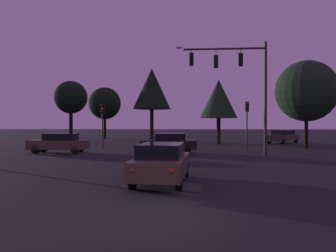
{
  "coord_description": "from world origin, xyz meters",
  "views": [
    {
      "loc": [
        0.88,
        -8.03,
        2.32
      ],
      "look_at": [
        -0.56,
        17.39,
        2.06
      ],
      "focal_mm": 35.09,
      "sensor_mm": 36.0,
      "label": 1
    }
  ],
  "objects_px": {
    "tree_left_far": "(219,99)",
    "tree_right_cluster": "(152,89)",
    "car_crossing_right": "(169,143)",
    "tree_center_horizon": "(306,91)",
    "car_nearside_lane": "(162,162)",
    "traffic_light_corner_left": "(247,115)",
    "traffic_signal_mast_arm": "(238,75)",
    "car_crossing_left": "(59,143)",
    "tree_behind_sign": "(105,103)",
    "traffic_light_corner_right": "(102,117)",
    "tree_lot_edge": "(71,98)",
    "car_far_lane": "(283,136)"
  },
  "relations": [
    {
      "from": "tree_left_far",
      "to": "tree_right_cluster",
      "type": "distance_m",
      "value": 10.95
    },
    {
      "from": "car_crossing_right",
      "to": "tree_center_horizon",
      "type": "distance_m",
      "value": 13.7
    },
    {
      "from": "tree_right_cluster",
      "to": "car_nearside_lane",
      "type": "bearing_deg",
      "value": -83.19
    },
    {
      "from": "traffic_light_corner_left",
      "to": "car_nearside_lane",
      "type": "bearing_deg",
      "value": -110.43
    },
    {
      "from": "car_nearside_lane",
      "to": "traffic_signal_mast_arm",
      "type": "bearing_deg",
      "value": 66.83
    },
    {
      "from": "traffic_light_corner_left",
      "to": "tree_center_horizon",
      "type": "distance_m",
      "value": 5.68
    },
    {
      "from": "car_crossing_left",
      "to": "traffic_signal_mast_arm",
      "type": "bearing_deg",
      "value": -4.53
    },
    {
      "from": "car_crossing_left",
      "to": "tree_behind_sign",
      "type": "relative_size",
      "value": 0.61
    },
    {
      "from": "tree_behind_sign",
      "to": "tree_left_far",
      "type": "height_order",
      "value": "tree_behind_sign"
    },
    {
      "from": "car_crossing_right",
      "to": "traffic_light_corner_right",
      "type": "bearing_deg",
      "value": 154.34
    },
    {
      "from": "tree_behind_sign",
      "to": "tree_lot_edge",
      "type": "distance_m",
      "value": 10.53
    },
    {
      "from": "traffic_light_corner_left",
      "to": "tree_left_far",
      "type": "distance_m",
      "value": 6.53
    },
    {
      "from": "traffic_light_corner_right",
      "to": "tree_left_far",
      "type": "relative_size",
      "value": 0.57
    },
    {
      "from": "car_far_lane",
      "to": "tree_behind_sign",
      "type": "distance_m",
      "value": 24.78
    },
    {
      "from": "car_crossing_left",
      "to": "tree_left_far",
      "type": "height_order",
      "value": "tree_left_far"
    },
    {
      "from": "car_crossing_left",
      "to": "tree_behind_sign",
      "type": "bearing_deg",
      "value": 95.44
    },
    {
      "from": "car_nearside_lane",
      "to": "tree_left_far",
      "type": "distance_m",
      "value": 23.75
    },
    {
      "from": "car_crossing_right",
      "to": "tree_lot_edge",
      "type": "bearing_deg",
      "value": 135.82
    },
    {
      "from": "traffic_signal_mast_arm",
      "to": "car_nearside_lane",
      "type": "relative_size",
      "value": 1.78
    },
    {
      "from": "tree_left_far",
      "to": "tree_center_horizon",
      "type": "distance_m",
      "value": 9.23
    },
    {
      "from": "traffic_light_corner_right",
      "to": "car_far_lane",
      "type": "distance_m",
      "value": 20.33
    },
    {
      "from": "car_crossing_right",
      "to": "car_nearside_lane",
      "type": "bearing_deg",
      "value": -88.07
    },
    {
      "from": "tree_left_far",
      "to": "tree_lot_edge",
      "type": "height_order",
      "value": "tree_lot_edge"
    },
    {
      "from": "traffic_light_corner_right",
      "to": "tree_lot_edge",
      "type": "distance_m",
      "value": 10.56
    },
    {
      "from": "tree_center_horizon",
      "to": "tree_right_cluster",
      "type": "xyz_separation_m",
      "value": [
        -15.21,
        13.0,
        1.62
      ]
    },
    {
      "from": "car_crossing_left",
      "to": "tree_lot_edge",
      "type": "relative_size",
      "value": 0.65
    },
    {
      "from": "car_nearside_lane",
      "to": "car_crossing_right",
      "type": "distance_m",
      "value": 12.28
    },
    {
      "from": "tree_behind_sign",
      "to": "tree_center_horizon",
      "type": "bearing_deg",
      "value": -36.89
    },
    {
      "from": "traffic_signal_mast_arm",
      "to": "car_nearside_lane",
      "type": "bearing_deg",
      "value": -113.17
    },
    {
      "from": "traffic_light_corner_right",
      "to": "tree_center_horizon",
      "type": "bearing_deg",
      "value": 6.83
    },
    {
      "from": "traffic_signal_mast_arm",
      "to": "car_crossing_left",
      "type": "xyz_separation_m",
      "value": [
        -13.27,
        1.05,
        -4.86
      ]
    },
    {
      "from": "tree_behind_sign",
      "to": "tree_lot_edge",
      "type": "height_order",
      "value": "tree_behind_sign"
    },
    {
      "from": "tree_left_far",
      "to": "car_far_lane",
      "type": "bearing_deg",
      "value": 11.9
    },
    {
      "from": "car_crossing_right",
      "to": "car_far_lane",
      "type": "distance_m",
      "value": 17.18
    },
    {
      "from": "tree_behind_sign",
      "to": "tree_center_horizon",
      "type": "relative_size",
      "value": 0.95
    },
    {
      "from": "car_crossing_left",
      "to": "tree_right_cluster",
      "type": "xyz_separation_m",
      "value": [
        5.09,
        18.46,
        5.96
      ]
    },
    {
      "from": "tree_right_cluster",
      "to": "tree_left_far",
      "type": "bearing_deg",
      "value": -42.05
    },
    {
      "from": "traffic_signal_mast_arm",
      "to": "traffic_light_corner_left",
      "type": "bearing_deg",
      "value": 74.39
    },
    {
      "from": "car_crossing_right",
      "to": "tree_left_far",
      "type": "relative_size",
      "value": 0.63
    },
    {
      "from": "car_crossing_left",
      "to": "car_crossing_right",
      "type": "xyz_separation_m",
      "value": [
        8.28,
        0.53,
        -0.0
      ]
    },
    {
      "from": "tree_right_cluster",
      "to": "tree_center_horizon",
      "type": "bearing_deg",
      "value": -40.51
    },
    {
      "from": "car_far_lane",
      "to": "tree_behind_sign",
      "type": "bearing_deg",
      "value": 157.0
    },
    {
      "from": "traffic_signal_mast_arm",
      "to": "traffic_light_corner_left",
      "type": "distance_m",
      "value": 7.12
    },
    {
      "from": "traffic_light_corner_left",
      "to": "tree_center_horizon",
      "type": "relative_size",
      "value": 0.54
    },
    {
      "from": "traffic_signal_mast_arm",
      "to": "traffic_light_corner_left",
      "type": "relative_size",
      "value": 1.9
    },
    {
      "from": "traffic_light_corner_right",
      "to": "tree_behind_sign",
      "type": "bearing_deg",
      "value": 103.56
    },
    {
      "from": "traffic_light_corner_left",
      "to": "car_nearside_lane",
      "type": "distance_m",
      "value": 18.32
    },
    {
      "from": "traffic_signal_mast_arm",
      "to": "car_far_lane",
      "type": "xyz_separation_m",
      "value": [
        7.07,
        13.82,
        -4.86
      ]
    },
    {
      "from": "car_far_lane",
      "to": "car_nearside_lane",
      "type": "bearing_deg",
      "value": -115.41
    },
    {
      "from": "car_nearside_lane",
      "to": "car_crossing_left",
      "type": "height_order",
      "value": "same"
    }
  ]
}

